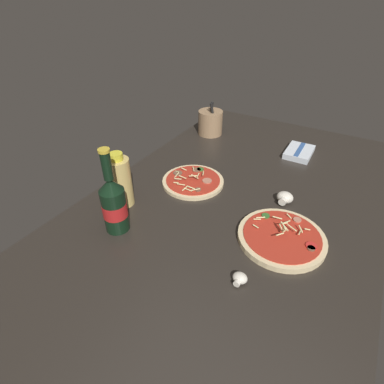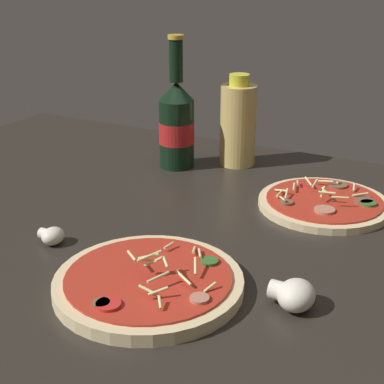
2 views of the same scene
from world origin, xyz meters
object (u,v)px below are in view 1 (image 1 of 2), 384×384
Objects in this scene: pizza_far at (193,181)px; mushroom_left at (285,198)px; pizza_near at (282,237)px; dish_towel at (299,152)px; utensil_crock at (210,122)px; oil_bottle at (120,181)px; mushroom_right at (240,278)px; beer_bottle at (114,204)px.

pizza_far is 3.93× the size of mushroom_left.
pizza_near is 55.35cm from dish_towel.
pizza_far is at bearing 99.39° from mushroom_left.
pizza_far is at bearing -160.04° from utensil_crock.
pizza_far is 1.21× the size of oil_bottle.
oil_bottle is 4.72× the size of mushroom_right.
oil_bottle is at bearing -178.72° from utensil_crock.
mushroom_left is 36.91cm from dish_towel.
mushroom_right is 0.24× the size of utensil_crock.
pizza_near is 1.10× the size of pizza_far.
pizza_near is 1.54× the size of utensil_crock.
beer_bottle is at bearing 155.31° from dish_towel.
mushroom_right is at bearing -134.98° from pizza_far.
pizza_far reaches higher than mushroom_right.
dish_towel is at bearing 9.53° from pizza_near.
pizza_far reaches higher than dish_towel.
beer_bottle is 1.75× the size of dish_towel.
mushroom_left is 37.60cm from mushroom_right.
pizza_far and mushroom_left have the same top height.
mushroom_left is at bearing -127.59° from utensil_crock.
utensil_crock is at bearing 6.47° from beer_bottle.
pizza_near is at bearing -136.34° from utensil_crock.
utensil_crock reaches higher than pizza_near.
pizza_far is at bearing 45.02° from mushroom_right.
utensil_crock is at bearing 19.96° from pizza_far.
dish_towel is (74.22, 4.78, -0.09)cm from mushroom_right.
beer_bottle is 54.69cm from mushroom_left.
oil_bottle is at bearing 77.69° from mushroom_right.
mushroom_left reaches higher than dish_towel.
oil_bottle is (-22.24, 13.70, 7.73)cm from pizza_far.
pizza_near is 4.34× the size of mushroom_left.
pizza_near reaches higher than dish_towel.
oil_bottle is (-9.59, 50.39, 7.50)cm from pizza_near.
pizza_far is 50.16cm from dish_towel.
pizza_near is at bearing -79.22° from oil_bottle.
pizza_near is at bearing -12.59° from mushroom_right.
mushroom_right is (-37.59, -0.22, -0.59)cm from mushroom_left.
pizza_far is 0.85× the size of beer_bottle.
oil_bottle reaches higher than mushroom_left.
mushroom_left is 59.71cm from utensil_crock.
beer_bottle is 1.42× the size of oil_bottle.
utensil_crock reaches higher than dish_towel.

